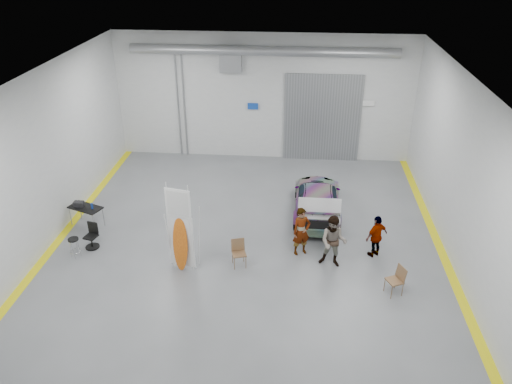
# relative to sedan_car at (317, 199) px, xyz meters

# --- Properties ---
(ground) EXTENTS (16.00, 16.00, 0.00)m
(ground) POSITION_rel_sedan_car_xyz_m (-2.53, -2.57, -0.64)
(ground) COLOR slate
(ground) RESTS_ON ground
(room_shell) EXTENTS (14.02, 16.18, 6.01)m
(room_shell) POSITION_rel_sedan_car_xyz_m (-2.29, -0.35, 3.43)
(room_shell) COLOR silver
(room_shell) RESTS_ON ground
(sedan_car) EXTENTS (1.89, 4.48, 1.29)m
(sedan_car) POSITION_rel_sedan_car_xyz_m (0.00, 0.00, 0.00)
(sedan_car) COLOR white
(sedan_car) RESTS_ON ground
(person_a) EXTENTS (0.76, 0.66, 1.77)m
(person_a) POSITION_rel_sedan_car_xyz_m (-0.61, -2.83, 0.24)
(person_a) COLOR brown
(person_a) RESTS_ON ground
(person_b) EXTENTS (1.04, 0.88, 1.85)m
(person_b) POSITION_rel_sedan_car_xyz_m (0.44, -3.44, 0.28)
(person_b) COLOR slate
(person_b) RESTS_ON ground
(person_c) EXTENTS (0.95, 0.83, 1.56)m
(person_c) POSITION_rel_sedan_car_xyz_m (1.94, -2.75, 0.13)
(person_c) COLOR #A56337
(person_c) RESTS_ON ground
(surfboard_display) EXTENTS (0.87, 0.38, 3.14)m
(surfboard_display) POSITION_rel_sedan_car_xyz_m (-4.46, -4.07, 0.63)
(surfboard_display) COLOR white
(surfboard_display) RESTS_ON ground
(folding_chair_near) EXTENTS (0.55, 0.58, 0.94)m
(folding_chair_near) POSITION_rel_sedan_car_xyz_m (-2.65, -3.74, -0.35)
(folding_chair_near) COLOR brown
(folding_chair_near) RESTS_ON ground
(folding_chair_far) EXTENTS (0.58, 0.73, 0.95)m
(folding_chair_far) POSITION_rel_sedan_car_xyz_m (2.26, -4.77, -0.35)
(folding_chair_far) COLOR brown
(folding_chair_far) RESTS_ON ground
(shop_stool) EXTENTS (0.38, 0.38, 0.74)m
(shop_stool) POSITION_rel_sedan_car_xyz_m (-8.31, -3.73, -0.28)
(shop_stool) COLOR black
(shop_stool) RESTS_ON ground
(work_table) EXTENTS (1.40, 1.04, 1.03)m
(work_table) POSITION_rel_sedan_car_xyz_m (-8.76, -1.67, 0.15)
(work_table) COLOR gray
(work_table) RESTS_ON ground
(office_chair) EXTENTS (0.49, 0.51, 0.93)m
(office_chair) POSITION_rel_sedan_car_xyz_m (-7.97, -3.08, -0.24)
(office_chair) COLOR black
(office_chair) RESTS_ON ground
(trunk_lid) EXTENTS (1.50, 0.91, 0.04)m
(trunk_lid) POSITION_rel_sedan_car_xyz_m (0.00, -1.97, 0.66)
(trunk_lid) COLOR silver
(trunk_lid) RESTS_ON sedan_car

